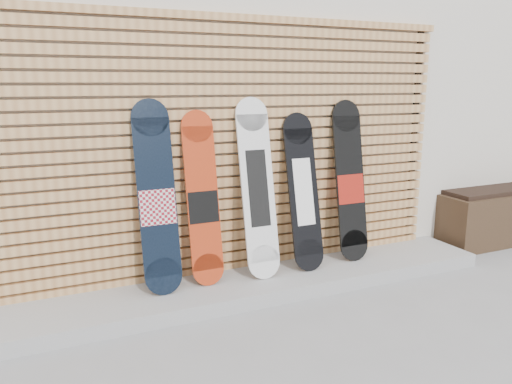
% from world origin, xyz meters
% --- Properties ---
extents(ground, '(80.00, 80.00, 0.00)m').
position_xyz_m(ground, '(0.00, 0.00, 0.00)').
color(ground, gray).
rests_on(ground, ground).
extents(building, '(12.00, 5.00, 3.60)m').
position_xyz_m(building, '(0.50, 3.50, 1.80)').
color(building, beige).
rests_on(building, ground).
extents(concrete_step, '(4.60, 0.70, 0.12)m').
position_xyz_m(concrete_step, '(-0.15, 0.68, 0.06)').
color(concrete_step, gray).
rests_on(concrete_step, ground).
extents(slat_wall, '(4.26, 0.08, 2.29)m').
position_xyz_m(slat_wall, '(-0.15, 0.97, 1.21)').
color(slat_wall, '#B47E4B').
rests_on(slat_wall, ground).
extents(planter_box, '(1.37, 0.57, 0.62)m').
position_xyz_m(planter_box, '(2.93, 0.85, 0.30)').
color(planter_box, '#312216').
rests_on(planter_box, ground).
extents(snowboard_0, '(0.30, 0.32, 1.51)m').
position_xyz_m(snowboard_0, '(-0.83, 0.78, 0.86)').
color(snowboard_0, black).
rests_on(snowboard_0, concrete_step).
extents(snowboard_1, '(0.27, 0.28, 1.42)m').
position_xyz_m(snowboard_1, '(-0.45, 0.80, 0.82)').
color(snowboard_1, '#AB3012').
rests_on(snowboard_1, concrete_step).
extents(snowboard_2, '(0.29, 0.34, 1.51)m').
position_xyz_m(snowboard_2, '(0.03, 0.77, 0.88)').
color(snowboard_2, silver).
rests_on(snowboard_2, concrete_step).
extents(snowboard_3, '(0.29, 0.34, 1.37)m').
position_xyz_m(snowboard_3, '(0.47, 0.77, 0.80)').
color(snowboard_3, black).
rests_on(snowboard_3, concrete_step).
extents(snowboard_4, '(0.29, 0.29, 1.48)m').
position_xyz_m(snowboard_4, '(0.98, 0.80, 0.85)').
color(snowboard_4, black).
rests_on(snowboard_4, concrete_step).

